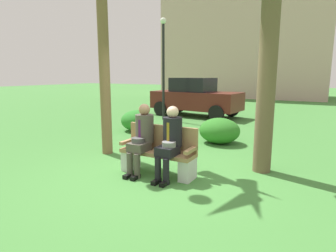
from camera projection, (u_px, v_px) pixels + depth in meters
name	position (u px, v px, depth m)	size (l,w,h in m)	color
ground_plane	(156.00, 178.00, 5.15)	(80.00, 80.00, 0.00)	#407D37
park_bench	(159.00, 153.00, 5.31)	(1.42, 0.44, 0.90)	#99754C
seated_man_left	(142.00, 135.00, 5.28)	(0.34, 0.72, 1.30)	#4C473D
seated_man_right	(170.00, 139.00, 5.00)	(0.34, 0.72, 1.29)	black
palm_tree_tall	(270.00, 0.00, 4.95)	(1.57, 1.59, 4.62)	brown
shrub_near_bench	(137.00, 121.00, 9.35)	(1.09, 1.00, 0.68)	#2B7D29
shrub_mid_lawn	(219.00, 131.00, 7.68)	(1.10, 1.00, 0.68)	#2D7624
parked_car_near	(195.00, 97.00, 12.57)	(4.04, 2.03, 1.68)	#591E19
street_lamp	(163.00, 59.00, 11.28)	(0.24, 0.24, 3.98)	black
building_backdrop	(247.00, 16.00, 23.31)	(13.37, 6.39, 12.88)	#C9A49A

